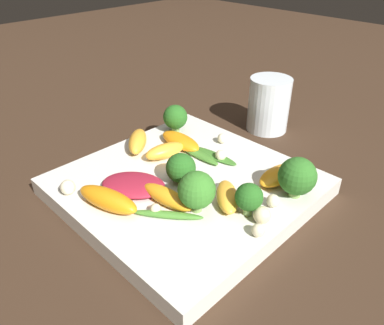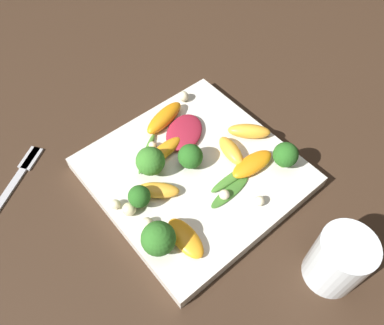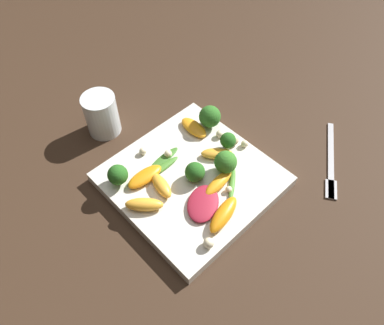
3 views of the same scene
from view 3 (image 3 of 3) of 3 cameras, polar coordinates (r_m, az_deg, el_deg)
The scene contains 27 objects.
ground_plane at distance 0.70m, azimuth -0.06°, elevation -3.12°, with size 2.40×2.40×0.00m, color #382619.
plate at distance 0.70m, azimuth -0.06°, elevation -2.59°, with size 0.27×0.27×0.02m.
drinking_glass at distance 0.78m, azimuth -13.61°, elevation 7.11°, with size 0.07×0.07×0.09m.
fork at distance 0.77m, azimuth 20.43°, elevation -0.61°, with size 0.17×0.12×0.01m.
radicchio_leaf_0 at distance 0.65m, azimuth 1.70°, elevation -6.24°, with size 0.09×0.09×0.01m.
orange_segment_0 at distance 0.66m, azimuth -4.67°, elevation -3.53°, with size 0.04×0.06×0.02m.
orange_segment_1 at distance 0.65m, azimuth -7.29°, elevation -6.37°, with size 0.06×0.06×0.02m.
orange_segment_2 at distance 0.68m, azimuth -7.20°, elevation -2.14°, with size 0.07×0.03×0.02m.
orange_segment_3 at distance 0.63m, azimuth 4.81°, elevation -7.89°, with size 0.08×0.05×0.02m.
orange_segment_4 at distance 0.71m, azimuth 3.81°, elevation 1.37°, with size 0.06×0.06×0.02m.
orange_segment_5 at distance 0.75m, azimuth 0.27°, elevation 5.35°, with size 0.03×0.07×0.01m.
orange_segment_6 at distance 0.67m, azimuth 4.05°, elevation -3.13°, with size 0.07×0.03×0.02m.
broccoli_floret_0 at distance 0.67m, azimuth 0.71°, elevation -1.28°, with size 0.04×0.04×0.04m.
broccoli_floret_1 at distance 0.67m, azimuth 5.14°, elevation 0.06°, with size 0.04×0.04×0.05m.
broccoli_floret_2 at distance 0.75m, azimuth 2.74°, elevation 6.98°, with size 0.04×0.04×0.05m.
broccoli_floret_3 at distance 0.67m, azimuth -11.24°, elevation -1.87°, with size 0.04×0.04×0.04m.
broccoli_floret_4 at distance 0.71m, azimuth 5.30°, elevation 3.50°, with size 0.03×0.03×0.04m.
arugula_sprig_0 at distance 0.69m, azimuth -4.66°, elevation -0.84°, with size 0.08×0.02×0.01m.
arugula_sprig_1 at distance 0.68m, azimuth 6.13°, elevation -3.25°, with size 0.07×0.06×0.01m.
arugula_sprig_2 at distance 0.71m, azimuth -4.30°, elevation 0.60°, with size 0.07×0.02×0.00m.
macadamia_nut_0 at distance 0.61m, azimuth 2.55°, elevation -12.16°, with size 0.02×0.02×0.02m.
macadamia_nut_1 at distance 0.71m, azimuth -3.38°, elevation 1.56°, with size 0.01×0.01×0.01m.
macadamia_nut_2 at distance 0.73m, azimuth 8.03°, elevation 2.86°, with size 0.01×0.01×0.01m.
macadamia_nut_3 at distance 0.74m, azimuth 4.26°, elevation 4.34°, with size 0.01×0.01×0.01m.
macadamia_nut_4 at distance 0.67m, azimuth 5.61°, elevation -4.09°, with size 0.01×0.01×0.01m.
macadamia_nut_5 at distance 0.72m, azimuth -7.47°, elevation 1.74°, with size 0.01×0.01×0.01m.
macadamia_nut_6 at distance 0.73m, azimuth 6.57°, elevation 3.30°, with size 0.02×0.02×0.02m.
Camera 3 is at (0.28, 0.29, 0.58)m, focal length 35.00 mm.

